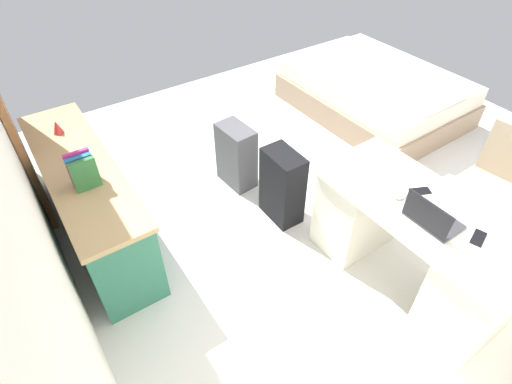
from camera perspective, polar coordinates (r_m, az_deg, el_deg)
ground_plane at (r=3.82m, az=10.69°, el=-1.10°), size 5.53×5.53×0.00m
wall_back at (r=2.26m, az=-31.29°, el=1.89°), size 4.06×0.10×2.67m
desk at (r=3.07m, az=20.61°, el=-6.72°), size 1.45×0.69×0.75m
office_chair at (r=3.69m, az=29.70°, el=-0.13°), size 0.52×0.52×0.94m
credenza at (r=3.47m, az=-21.83°, el=-1.14°), size 1.80×0.48×0.72m
bed at (r=5.06m, az=16.11°, el=13.01°), size 1.93×1.45×0.58m
suitcase_black at (r=3.41m, az=3.63°, el=0.78°), size 0.36×0.22×0.65m
suitcase_spare_grey at (r=3.77m, az=-2.73°, el=4.99°), size 0.38×0.25×0.60m
laptop at (r=2.69m, az=22.97°, el=-3.31°), size 0.31×0.23×0.21m
computer_mouse at (r=2.83m, az=19.25°, el=-0.45°), size 0.06×0.10×0.03m
cell_phone_near_laptop at (r=2.76m, az=28.28°, el=-5.59°), size 0.11×0.15×0.01m
cell_phone_by_mouse at (r=2.93m, az=21.65°, el=0.12°), size 0.12×0.15×0.01m
book_row at (r=2.98m, az=-22.72°, el=2.66°), size 0.15×0.17×0.23m
figurine_small at (r=3.63m, az=-25.72°, el=8.05°), size 0.08×0.08×0.11m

